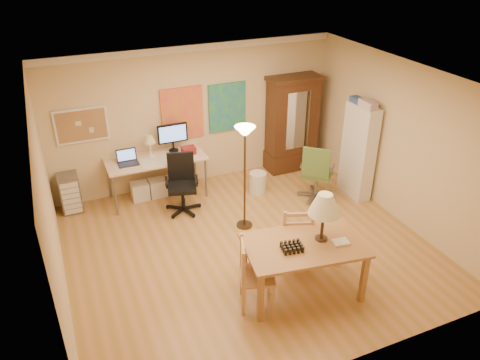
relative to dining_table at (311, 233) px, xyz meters
name	(u,v)px	position (x,y,z in m)	size (l,w,h in m)	color
floor	(248,247)	(-0.37, 1.20, -0.94)	(5.50, 5.50, 0.00)	#A17B39
crown_molding	(192,48)	(-0.37, 3.66, 1.70)	(5.50, 0.08, 0.12)	white
corkboard	(82,125)	(-2.42, 3.67, 0.56)	(0.90, 0.04, 0.62)	#A6704E
art_panel_left	(182,114)	(-0.62, 3.67, 0.51)	(0.80, 0.04, 1.00)	gold
art_panel_right	(227,107)	(0.28, 3.67, 0.51)	(0.75, 0.04, 0.95)	teal
dining_table	(311,233)	(0.00, 0.00, 0.00)	(1.71, 1.18, 1.49)	brown
ladder_chair_back	(295,236)	(0.12, 0.59, -0.47)	(0.59, 0.58, 1.01)	tan
ladder_chair_left	(255,276)	(-0.81, 0.02, -0.47)	(0.58, 0.59, 1.01)	tan
torchiere_lamp	(245,148)	(-0.18, 1.79, 0.51)	(0.33, 0.33, 1.82)	#3F2B19
computer_desk	(158,172)	(-1.24, 3.36, -0.45)	(1.78, 0.78, 1.35)	beige
office_chair_black	(183,196)	(-0.98, 2.69, -0.66)	(0.65, 0.65, 1.06)	black
office_chair_green	(316,184)	(1.41, 2.11, -0.65)	(0.71, 0.71, 1.11)	slate
drawer_cart	(70,193)	(-2.82, 3.49, -0.60)	(0.35, 0.42, 0.69)	slate
armoire	(292,130)	(1.60, 3.44, -0.09)	(1.07, 0.51, 1.96)	#34200E
bookshelf	(358,152)	(2.18, 1.97, -0.06)	(0.27, 0.71, 1.77)	white
wastebin	(258,183)	(0.52, 2.75, -0.74)	(0.33, 0.33, 0.41)	silver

